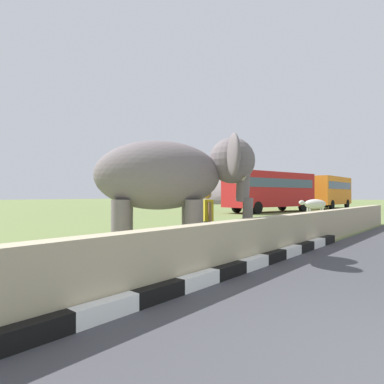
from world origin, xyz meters
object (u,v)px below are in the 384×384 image
Objects in this scene: person_handler at (207,217)px; bus_red at (271,189)px; elephant at (172,178)px; bus_orange at (329,190)px; cow_near at (314,204)px.

bus_red reaches higher than person_handler.
elephant is at bearing 172.82° from person_handler.
person_handler is 0.17× the size of bus_red.
elephant is 0.47× the size of bus_orange.
elephant is at bearing -171.38° from cow_near.
elephant is at bearing -168.61° from bus_orange.
elephant reaches higher than cow_near.
person_handler is 0.20× the size of bus_orange.
elephant is 2.32× the size of cow_near.
bus_red is at bearing 172.39° from bus_orange.
bus_red reaches higher than cow_near.
elephant is 32.36m from bus_orange.
bus_orange is 15.58m from cow_near.
bus_orange is 4.88× the size of cow_near.
bus_red is 1.22× the size of bus_orange.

